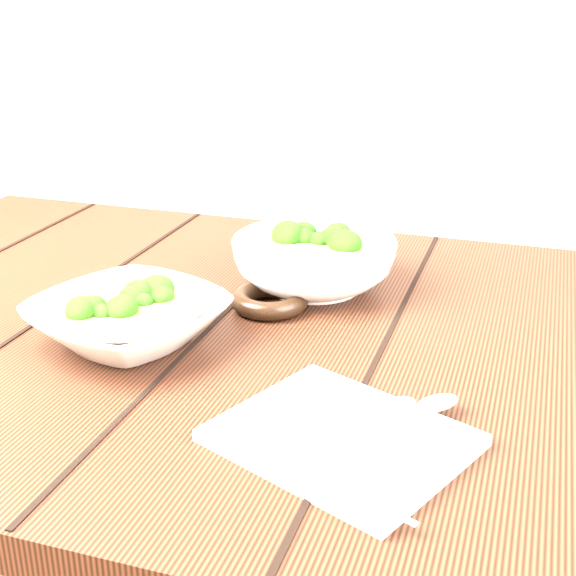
# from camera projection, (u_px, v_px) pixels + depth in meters

# --- Properties ---
(table) EXTENTS (1.20, 0.80, 0.75)m
(table) POSITION_uv_depth(u_px,v_px,m) (235.00, 413.00, 0.98)
(table) COLOR #391B10
(table) RESTS_ON ground
(soup_bowl_front) EXTENTS (0.26, 0.26, 0.06)m
(soup_bowl_front) POSITION_uv_depth(u_px,v_px,m) (128.00, 319.00, 0.88)
(soup_bowl_front) COLOR silver
(soup_bowl_front) RESTS_ON table
(soup_bowl_back) EXTENTS (0.22, 0.22, 0.08)m
(soup_bowl_back) POSITION_uv_depth(u_px,v_px,m) (314.00, 262.00, 1.03)
(soup_bowl_back) COLOR silver
(soup_bowl_back) RESTS_ON table
(trivet) EXTENTS (0.12, 0.12, 0.02)m
(trivet) POSITION_uv_depth(u_px,v_px,m) (270.00, 300.00, 0.97)
(trivet) COLOR black
(trivet) RESTS_ON table
(napkin) EXTENTS (0.25, 0.23, 0.01)m
(napkin) POSITION_uv_depth(u_px,v_px,m) (341.00, 438.00, 0.70)
(napkin) COLOR beige
(napkin) RESTS_ON table
(spoon_left) EXTENTS (0.12, 0.14, 0.01)m
(spoon_left) POSITION_uv_depth(u_px,v_px,m) (365.00, 415.00, 0.72)
(spoon_left) COLOR #B1AB9C
(spoon_left) RESTS_ON napkin
(spoon_right) EXTENTS (0.11, 0.14, 0.01)m
(spoon_right) POSITION_uv_depth(u_px,v_px,m) (410.00, 413.00, 0.72)
(spoon_right) COLOR #B1AB9C
(spoon_right) RESTS_ON napkin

